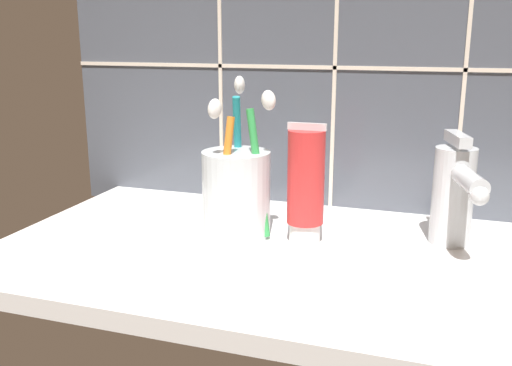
% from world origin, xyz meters
% --- Properties ---
extents(sink_counter, '(0.65, 0.37, 0.02)m').
position_xyz_m(sink_counter, '(0.00, 0.00, 0.01)').
color(sink_counter, white).
rests_on(sink_counter, ground).
extents(tile_wall_backsplash, '(0.75, 0.02, 0.55)m').
position_xyz_m(tile_wall_backsplash, '(0.00, 0.19, 0.28)').
color(tile_wall_backsplash, '#4C515B').
rests_on(tile_wall_backsplash, ground).
extents(toothbrush_cup, '(0.09, 0.11, 0.19)m').
position_xyz_m(toothbrush_cup, '(-0.07, 0.03, 0.07)').
color(toothbrush_cup, silver).
rests_on(toothbrush_cup, sink_counter).
extents(toothpaste_tube, '(0.04, 0.04, 0.14)m').
position_xyz_m(toothpaste_tube, '(0.02, 0.03, 0.09)').
color(toothpaste_tube, white).
rests_on(toothpaste_tube, sink_counter).
extents(sink_faucet, '(0.06, 0.12, 0.13)m').
position_xyz_m(sink_faucet, '(0.18, 0.07, 0.08)').
color(sink_faucet, silver).
rests_on(sink_faucet, sink_counter).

